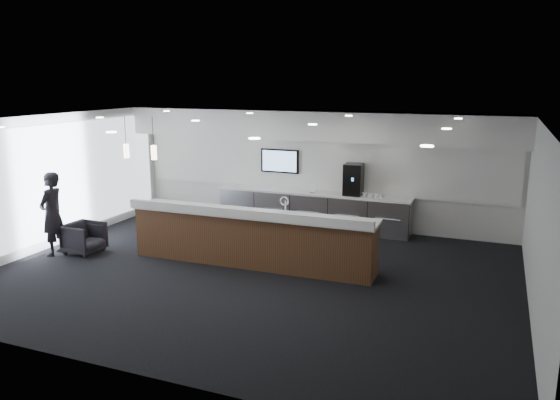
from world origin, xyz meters
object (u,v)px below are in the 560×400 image
at_px(service_counter, 251,238).
at_px(lounge_guest, 52,214).
at_px(coffee_machine, 354,179).
at_px(armchair, 84,238).

height_order(service_counter, lounge_guest, lounge_guest).
height_order(service_counter, coffee_machine, coffee_machine).
height_order(coffee_machine, lounge_guest, lounge_guest).
relative_size(armchair, lounge_guest, 0.41).
distance_m(armchair, lounge_guest, 0.85).
xyz_separation_m(coffee_machine, lounge_guest, (-5.59, -4.19, -0.42)).
relative_size(coffee_machine, lounge_guest, 0.43).
bearing_deg(lounge_guest, armchair, 112.90).
bearing_deg(service_counter, armchair, -170.70).
relative_size(service_counter, coffee_machine, 6.74).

